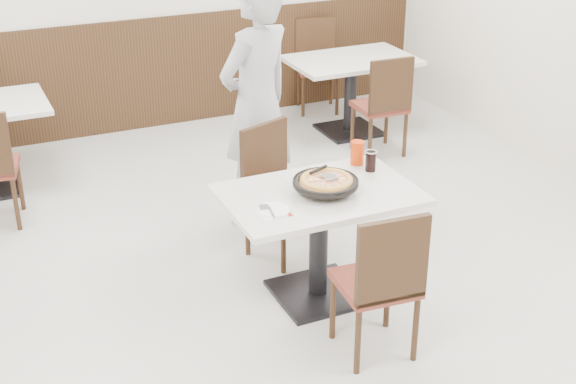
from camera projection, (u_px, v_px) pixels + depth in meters
name	position (u px, v px, depth m)	size (l,w,h in m)	color
floor	(296.00, 295.00, 5.28)	(7.00, 7.00, 0.00)	#AAAAA5
wainscot_back	(148.00, 74.00, 7.91)	(5.90, 0.03, 1.10)	black
main_table	(318.00, 245.00, 5.12)	(1.20, 0.80, 0.75)	silver
chair_near	(375.00, 280.00, 4.55)	(0.42, 0.42, 0.95)	black
chair_far	(283.00, 195.00, 5.57)	(0.42, 0.42, 0.95)	black
trivet	(320.00, 187.00, 4.98)	(0.11, 0.11, 0.04)	black
pizza_pan	(325.00, 187.00, 4.94)	(0.34, 0.34, 0.01)	black
pizza	(326.00, 183.00, 4.95)	(0.35, 0.35, 0.02)	gold
pizza_server	(329.00, 176.00, 4.95)	(0.08, 0.10, 0.00)	silver
napkin	(272.00, 213.00, 4.69)	(0.16, 0.16, 0.00)	white
side_plate	(274.00, 210.00, 4.72)	(0.19, 0.19, 0.01)	white
fork	(271.00, 212.00, 4.67)	(0.01, 0.15, 0.00)	silver
cola_glass	(371.00, 162.00, 5.23)	(0.07, 0.07, 0.13)	black
red_cup	(357.00, 153.00, 5.33)	(0.09, 0.09, 0.16)	red
diner_person	(257.00, 104.00, 5.89)	(0.69, 0.45, 1.88)	silver
bg_table_right	(350.00, 96.00, 7.85)	(1.20, 0.80, 0.75)	silver
bg_chair_right_near	(380.00, 104.00, 7.31)	(0.42, 0.42, 0.95)	black
bg_chair_right_far	(318.00, 67.00, 8.39)	(0.42, 0.42, 0.95)	black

